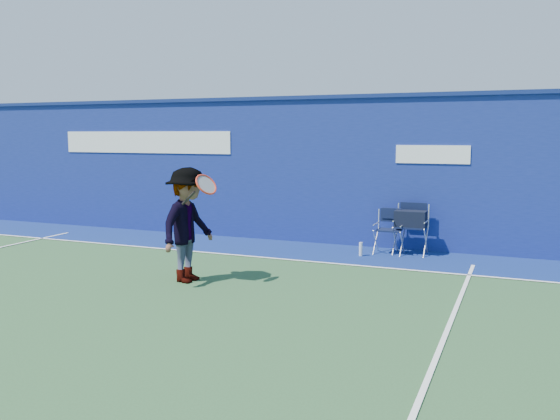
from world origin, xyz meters
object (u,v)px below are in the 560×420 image
at_px(directors_chair_left, 389,239).
at_px(water_bottle, 361,249).
at_px(tennis_player, 188,225).
at_px(directors_chair_right, 411,233).

height_order(directors_chair_left, water_bottle, directors_chair_left).
distance_m(directors_chair_left, tennis_player, 4.17).
bearing_deg(water_bottle, directors_chair_right, 33.16).
bearing_deg(water_bottle, tennis_player, -124.73).
relative_size(directors_chair_left, directors_chair_right, 0.89).
height_order(directors_chair_left, tennis_player, tennis_player).
bearing_deg(directors_chair_right, directors_chair_left, -164.28).
xyz_separation_m(directors_chair_left, water_bottle, (-0.44, -0.43, -0.15)).
relative_size(directors_chair_left, tennis_player, 0.48).
height_order(water_bottle, tennis_player, tennis_player).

